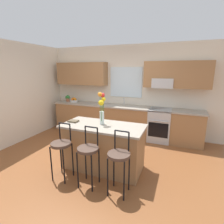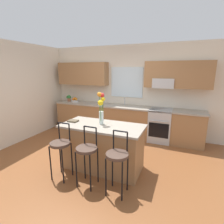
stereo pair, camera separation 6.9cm
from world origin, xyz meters
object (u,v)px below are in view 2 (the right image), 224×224
at_px(bar_stool_near, 61,146).
at_px(fruit_bowl_oranges, 75,100).
at_px(bar_stool_far, 117,158).
at_px(kitchen_island, 103,147).
at_px(flower_vase, 101,106).
at_px(oven_range, 160,125).
at_px(cookbook, 73,121).
at_px(bar_stool_middle, 87,151).
at_px(potted_plant_small, 69,98).

bearing_deg(bar_stool_near, fruit_bowl_oranges, 118.97).
xyz_separation_m(bar_stool_far, fruit_bowl_oranges, (-2.50, 2.53, 0.34)).
height_order(kitchen_island, flower_vase, flower_vase).
distance_m(bar_stool_far, fruit_bowl_oranges, 3.57).
xyz_separation_m(oven_range, cookbook, (-1.55, -1.92, 0.48)).
bearing_deg(oven_range, flower_vase, -116.74).
bearing_deg(fruit_bowl_oranges, cookbook, -56.64).
xyz_separation_m(oven_range, flower_vase, (-0.93, -1.84, 0.82)).
bearing_deg(kitchen_island, oven_range, 65.01).
xyz_separation_m(bar_stool_middle, potted_plant_small, (-2.19, 2.53, 0.41)).
bearing_deg(potted_plant_small, flower_vase, -40.99).
distance_m(fruit_bowl_oranges, potted_plant_small, 0.26).
bearing_deg(fruit_bowl_oranges, kitchen_island, -44.62).
bearing_deg(flower_vase, cookbook, -172.62).
distance_m(bar_stool_near, bar_stool_middle, 0.55).
distance_m(oven_range, fruit_bowl_oranges, 2.88).
relative_size(bar_stool_middle, potted_plant_small, 4.75).
xyz_separation_m(flower_vase, potted_plant_small, (-2.15, 1.87, -0.24)).
height_order(bar_stool_near, fruit_bowl_oranges, fruit_bowl_oranges).
relative_size(bar_stool_near, cookbook, 5.21).
bearing_deg(bar_stool_near, bar_stool_middle, 0.00).
relative_size(bar_stool_near, bar_stool_far, 1.00).
xyz_separation_m(flower_vase, cookbook, (-0.62, -0.08, -0.35)).
distance_m(bar_stool_far, cookbook, 1.38).
bearing_deg(potted_plant_small, cookbook, -51.87).
relative_size(oven_range, kitchen_island, 0.56).
bearing_deg(kitchen_island, bar_stool_far, -47.67).
distance_m(bar_stool_middle, bar_stool_far, 0.55).
height_order(kitchen_island, bar_stool_far, bar_stool_far).
bearing_deg(potted_plant_small, fruit_bowl_oranges, 0.27).
bearing_deg(flower_vase, bar_stool_near, -127.57).
relative_size(flower_vase, potted_plant_small, 2.91).
height_order(oven_range, bar_stool_near, bar_stool_near).
xyz_separation_m(kitchen_island, bar_stool_far, (0.55, -0.60, 0.17)).
bearing_deg(fruit_bowl_oranges, potted_plant_small, -179.73).
bearing_deg(bar_stool_far, bar_stool_near, 180.00).
distance_m(kitchen_island, fruit_bowl_oranges, 2.78).
height_order(bar_stool_middle, flower_vase, flower_vase).
xyz_separation_m(kitchen_island, bar_stool_near, (-0.55, -0.60, 0.17)).
relative_size(bar_stool_far, fruit_bowl_oranges, 4.34).
bearing_deg(cookbook, oven_range, 51.15).
bearing_deg(potted_plant_small, bar_stool_middle, -49.01).
height_order(oven_range, flower_vase, flower_vase).
bearing_deg(cookbook, bar_stool_near, -78.73).
distance_m(bar_stool_middle, cookbook, 0.93).
bearing_deg(cookbook, bar_stool_middle, -40.93).
distance_m(kitchen_island, bar_stool_middle, 0.63).
bearing_deg(kitchen_island, flower_vase, 129.96).
distance_m(cookbook, fruit_bowl_oranges, 2.33).
bearing_deg(oven_range, cookbook, -128.85).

